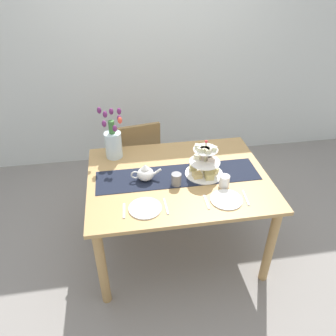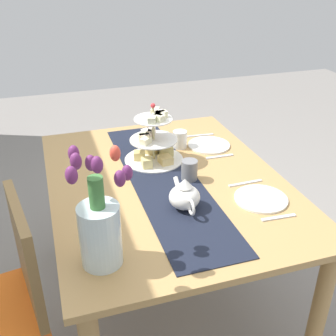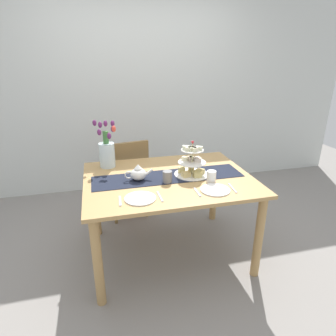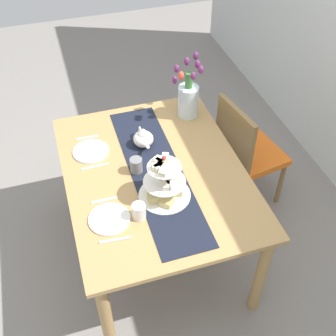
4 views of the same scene
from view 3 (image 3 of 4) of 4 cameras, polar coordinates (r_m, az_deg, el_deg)
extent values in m
plane|color=gray|center=(2.86, 0.08, -16.09)|extent=(8.00, 8.00, 0.00)
cube|color=silver|center=(3.90, -5.99, 14.78)|extent=(6.00, 0.08, 2.60)
cube|color=tan|center=(2.48, 0.09, -2.13)|extent=(1.41, 1.07, 0.03)
cylinder|color=tan|center=(2.21, -13.63, -17.63)|extent=(0.07, 0.07, 0.74)
cylinder|color=tan|center=(2.51, 17.38, -12.85)|extent=(0.07, 0.07, 0.74)
cylinder|color=tan|center=(3.00, -14.05, -6.52)|extent=(0.07, 0.07, 0.74)
cylinder|color=tan|center=(3.23, 9.02, -4.06)|extent=(0.07, 0.07, 0.74)
cylinder|color=olive|center=(3.62, -6.16, -3.90)|extent=(0.04, 0.04, 0.41)
cylinder|color=olive|center=(3.54, -11.73, -4.84)|extent=(0.04, 0.04, 0.41)
cylinder|color=olive|center=(3.31, -4.24, -6.35)|extent=(0.04, 0.04, 0.41)
cylinder|color=olive|center=(3.22, -10.32, -7.46)|extent=(0.04, 0.04, 0.41)
cube|color=orange|center=(3.32, -8.32, -2.04)|extent=(0.48, 0.48, 0.05)
cube|color=olive|center=(3.06, -7.60, 0.96)|extent=(0.42, 0.11, 0.45)
cube|color=black|center=(2.48, 0.03, -1.69)|extent=(1.28, 0.31, 0.00)
cylinder|color=beige|center=(2.47, 4.74, 1.72)|extent=(0.01, 0.01, 0.28)
cylinder|color=white|center=(2.52, 4.65, -1.21)|extent=(0.30, 0.30, 0.01)
cylinder|color=white|center=(2.48, 4.73, 1.13)|extent=(0.24, 0.24, 0.01)
cylinder|color=white|center=(2.45, 4.80, 3.55)|extent=(0.19, 0.19, 0.01)
cube|color=#DDC374|center=(2.53, 6.29, -0.68)|extent=(0.09, 0.09, 0.04)
cube|color=#E0C879|center=(2.58, 4.55, -0.09)|extent=(0.06, 0.07, 0.04)
cube|color=#E7D484|center=(2.54, 2.66, -0.35)|extent=(0.05, 0.05, 0.05)
cube|color=#E8C97B|center=(2.46, 3.53, -1.26)|extent=(0.07, 0.07, 0.04)
cube|color=#DBCA7D|center=(2.46, 5.74, -1.20)|extent=(0.07, 0.07, 0.05)
cube|color=#F3DEC8|center=(2.49, 5.94, 1.60)|extent=(0.07, 0.05, 0.03)
cube|color=silver|center=(2.51, 5.67, 1.80)|extent=(0.06, 0.05, 0.03)
cube|color=beige|center=(2.53, 4.60, 1.94)|extent=(0.04, 0.06, 0.03)
cube|color=beige|center=(2.52, 4.37, 1.87)|extent=(0.04, 0.06, 0.03)
cube|color=#F2E7B5|center=(2.51, 3.40, 1.86)|extent=(0.06, 0.07, 0.03)
cube|color=beige|center=(2.45, 3.52, 4.03)|extent=(0.07, 0.05, 0.03)
cube|color=beige|center=(2.41, 4.07, 3.79)|extent=(0.07, 0.06, 0.03)
cube|color=beige|center=(2.42, 4.49, 3.80)|extent=(0.07, 0.06, 0.03)
cube|color=beige|center=(2.40, 5.15, 3.68)|extent=(0.04, 0.06, 0.03)
cube|color=beige|center=(2.42, 5.25, 3.76)|extent=(0.05, 0.06, 0.03)
cube|color=beige|center=(2.44, 6.11, 3.88)|extent=(0.07, 0.06, 0.03)
sphere|color=red|center=(2.43, 4.85, 5.10)|extent=(0.02, 0.02, 0.02)
ellipsoid|color=white|center=(2.41, -5.84, -1.21)|extent=(0.13, 0.13, 0.10)
cone|color=white|center=(2.38, -5.90, 0.31)|extent=(0.06, 0.06, 0.04)
cylinder|color=white|center=(2.41, -3.74, -0.79)|extent=(0.07, 0.02, 0.06)
torus|color=white|center=(2.40, -7.73, -1.38)|extent=(0.07, 0.01, 0.07)
cylinder|color=silver|center=(2.73, -11.86, 2.50)|extent=(0.14, 0.14, 0.23)
cylinder|color=#3D7538|center=(2.68, -12.12, 5.80)|extent=(0.05, 0.05, 0.12)
ellipsoid|color=#6B2860|center=(2.66, -10.79, 7.53)|extent=(0.04, 0.04, 0.06)
ellipsoid|color=#6B2860|center=(2.70, -10.83, 8.58)|extent=(0.04, 0.04, 0.06)
ellipsoid|color=#6B2860|center=(2.70, -12.18, 8.53)|extent=(0.04, 0.04, 0.06)
ellipsoid|color=#6B2860|center=(2.72, -14.24, 8.58)|extent=(0.04, 0.04, 0.06)
ellipsoid|color=#6B2860|center=(2.64, -13.19, 8.26)|extent=(0.04, 0.04, 0.06)
ellipsoid|color=#6B2860|center=(2.59, -13.34, 6.85)|extent=(0.04, 0.04, 0.06)
ellipsoid|color=#6B2860|center=(2.56, -11.48, 6.18)|extent=(0.04, 0.04, 0.06)
ellipsoid|color=#EF4C38|center=(2.58, -10.61, 7.57)|extent=(0.04, 0.04, 0.06)
cylinder|color=white|center=(2.12, -5.47, -5.95)|extent=(0.23, 0.23, 0.01)
cube|color=silver|center=(2.11, -9.39, -6.38)|extent=(0.02, 0.15, 0.01)
cube|color=silver|center=(2.14, -1.62, -5.59)|extent=(0.02, 0.17, 0.01)
cylinder|color=white|center=(2.26, 9.24, -4.26)|extent=(0.23, 0.23, 0.01)
cube|color=silver|center=(2.21, 5.77, -4.73)|extent=(0.02, 0.15, 0.01)
cube|color=silver|center=(2.32, 12.55, -3.88)|extent=(0.03, 0.17, 0.01)
cylinder|color=slate|center=(2.35, -0.12, -1.71)|extent=(0.08, 0.08, 0.09)
cylinder|color=white|center=(2.39, 8.51, -1.65)|extent=(0.08, 0.08, 0.09)
camera|label=1|loc=(0.57, 104.18, 79.32)|focal=35.08mm
camera|label=2|loc=(2.90, -37.17, 16.99)|focal=43.88mm
camera|label=4|loc=(3.03, 46.10, 31.84)|focal=45.59mm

